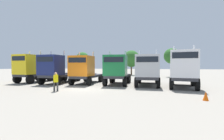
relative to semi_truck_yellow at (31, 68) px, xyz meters
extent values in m
plane|color=gray|center=(9.55, -3.28, -1.94)|extent=(200.00, 200.00, 0.00)
cube|color=#333338|center=(0.06, 1.10, -0.93)|extent=(2.54, 5.94, 0.30)
cube|color=yellow|center=(-0.04, -0.61, 0.49)|extent=(2.54, 2.54, 2.53)
cube|color=black|center=(-0.11, -1.83, 1.22)|extent=(2.10, 0.16, 0.55)
cylinder|color=silver|center=(0.99, 0.69, 0.79)|extent=(0.19, 0.19, 3.13)
cylinder|color=silver|center=(-0.90, 0.80, 0.79)|extent=(0.19, 0.19, 3.13)
cylinder|color=#333338|center=(0.14, 2.38, -0.72)|extent=(1.16, 1.16, 0.12)
cylinder|color=black|center=(1.03, -1.17, -1.39)|extent=(0.41, 1.13, 1.12)
cylinder|color=black|center=(-1.16, -1.04, -1.39)|extent=(0.41, 1.13, 1.12)
cylinder|color=black|center=(1.24, 2.35, -1.39)|extent=(0.41, 1.13, 1.12)
cylinder|color=black|center=(-0.96, 2.48, -1.39)|extent=(0.41, 1.13, 1.12)
cylinder|color=black|center=(1.30, 3.44, -1.39)|extent=(0.41, 1.13, 1.12)
cylinder|color=black|center=(-0.89, 3.57, -1.39)|extent=(0.41, 1.13, 1.12)
cube|color=#333338|center=(3.99, 0.98, -0.93)|extent=(2.28, 6.28, 0.30)
cube|color=navy|center=(4.02, -1.05, 0.40)|extent=(2.43, 2.24, 2.37)
cube|color=black|center=(4.04, -2.17, 1.06)|extent=(2.10, 0.07, 0.55)
cylinder|color=silver|center=(4.95, 0.22, 0.70)|extent=(0.18, 0.18, 2.97)
cylinder|color=silver|center=(3.05, 0.19, 0.70)|extent=(0.18, 0.18, 2.97)
cylinder|color=#333338|center=(3.98, 2.35, -0.72)|extent=(1.11, 1.11, 0.12)
cylinder|color=black|center=(5.13, -1.43, -1.39)|extent=(0.37, 1.12, 1.11)
cylinder|color=black|center=(2.93, -1.46, -1.39)|extent=(0.37, 1.12, 1.11)
cylinder|color=black|center=(5.07, 2.52, -1.39)|extent=(0.37, 1.12, 1.11)
cylinder|color=black|center=(2.87, 2.49, -1.39)|extent=(0.37, 1.12, 1.11)
cylinder|color=black|center=(5.06, 3.62, -1.39)|extent=(0.37, 1.12, 1.11)
cylinder|color=black|center=(2.86, 3.59, -1.39)|extent=(0.37, 1.12, 1.11)
cube|color=#333338|center=(7.60, 1.77, -1.02)|extent=(2.41, 6.46, 0.30)
cube|color=orange|center=(7.67, -0.26, 0.30)|extent=(2.48, 2.42, 2.35)
cube|color=black|center=(7.71, -1.45, 0.95)|extent=(2.10, 0.11, 0.55)
cylinder|color=silver|center=(8.57, 1.09, 0.60)|extent=(0.19, 0.19, 2.95)
cylinder|color=silver|center=(6.67, 1.03, 0.60)|extent=(0.19, 0.19, 2.95)
cylinder|color=#333338|center=(7.55, 3.17, -0.81)|extent=(1.14, 1.14, 0.12)
cylinder|color=black|center=(8.78, -0.69, -1.43)|extent=(0.38, 1.03, 1.02)
cylinder|color=black|center=(6.58, -0.77, -1.43)|extent=(0.38, 1.03, 1.02)
cylinder|color=black|center=(8.65, 3.40, -1.43)|extent=(0.38, 1.03, 1.02)
cylinder|color=black|center=(6.45, 3.33, -1.43)|extent=(0.38, 1.03, 1.02)
cylinder|color=black|center=(8.61, 4.50, -1.43)|extent=(0.38, 1.03, 1.02)
cylinder|color=black|center=(6.41, 4.43, -1.43)|extent=(0.38, 1.03, 1.02)
cube|color=#333338|center=(11.63, 1.60, -0.92)|extent=(2.59, 5.78, 0.30)
cube|color=#197238|center=(11.75, -0.10, 0.36)|extent=(2.55, 2.38, 2.27)
cube|color=black|center=(11.83, -1.23, 0.97)|extent=(2.10, 0.19, 0.55)
cylinder|color=silver|center=(12.61, 1.22, 0.66)|extent=(0.19, 0.19, 2.87)
cylinder|color=silver|center=(10.72, 1.09, 0.66)|extent=(0.19, 0.19, 2.87)
cylinder|color=#333338|center=(11.55, 2.84, -0.71)|extent=(1.17, 1.17, 0.12)
cylinder|color=black|center=(12.88, -0.43, -1.38)|extent=(0.43, 1.14, 1.12)
cylinder|color=black|center=(10.68, -0.59, -1.38)|extent=(0.43, 1.14, 1.12)
cylinder|color=black|center=(12.64, 2.89, -1.38)|extent=(0.43, 1.14, 1.12)
cylinder|color=black|center=(10.45, 2.74, -1.38)|extent=(0.43, 1.14, 1.12)
cylinder|color=black|center=(12.57, 3.99, -1.38)|extent=(0.43, 1.14, 1.12)
cylinder|color=black|center=(10.37, 3.84, -1.38)|extent=(0.43, 1.14, 1.12)
cube|color=#333338|center=(15.15, 1.86, -0.96)|extent=(2.48, 6.49, 0.30)
cube|color=#B7BABF|center=(15.24, -0.14, 0.33)|extent=(2.50, 2.51, 2.29)
cube|color=black|center=(15.29, -1.36, 0.95)|extent=(2.10, 0.13, 0.55)
cylinder|color=silver|center=(16.13, 1.26, 0.63)|extent=(0.19, 0.19, 2.89)
cylinder|color=silver|center=(14.23, 1.17, 0.63)|extent=(0.19, 0.19, 2.89)
cylinder|color=#333338|center=(15.09, 3.26, -0.75)|extent=(1.15, 1.15, 0.12)
cylinder|color=black|center=(16.36, -0.59, -1.40)|extent=(0.40, 1.09, 1.08)
cylinder|color=black|center=(14.16, -0.69, -1.40)|extent=(0.40, 1.09, 1.08)
cylinder|color=black|center=(16.18, 3.50, -1.40)|extent=(0.40, 1.09, 1.08)
cylinder|color=black|center=(13.98, 3.41, -1.40)|extent=(0.40, 1.09, 1.08)
cylinder|color=black|center=(16.13, 4.60, -1.40)|extent=(0.40, 1.09, 1.08)
cylinder|color=black|center=(13.93, 4.51, -1.40)|extent=(0.40, 1.09, 1.08)
cube|color=#333338|center=(18.88, 1.03, -0.93)|extent=(2.78, 6.11, 0.30)
cube|color=white|center=(18.70, -0.69, 0.50)|extent=(2.63, 2.68, 2.56)
cube|color=black|center=(18.58, -1.93, 1.25)|extent=(2.09, 0.25, 0.55)
cylinder|color=silver|center=(19.79, 0.58, 0.80)|extent=(0.20, 0.20, 3.16)
cylinder|color=silver|center=(17.90, 0.77, 0.80)|extent=(0.20, 0.20, 3.16)
cylinder|color=#333338|center=(19.01, 2.33, -0.72)|extent=(1.21, 1.21, 0.12)
cylinder|color=black|center=(19.74, -1.33, -1.39)|extent=(0.46, 1.15, 1.12)
cylinder|color=black|center=(17.55, -1.10, -1.39)|extent=(0.46, 1.15, 1.12)
cylinder|color=black|center=(20.11, 2.27, -1.39)|extent=(0.46, 1.15, 1.12)
cylinder|color=black|center=(17.92, 2.49, -1.39)|extent=(0.46, 1.15, 1.12)
cylinder|color=black|center=(20.22, 3.37, -1.39)|extent=(0.46, 1.15, 1.12)
cylinder|color=black|center=(18.03, 3.59, -1.39)|extent=(0.46, 1.15, 1.12)
cylinder|color=#3D3D3D|center=(7.85, -5.21, -1.54)|extent=(0.20, 0.20, 0.82)
cylinder|color=#3D3D3D|center=(7.59, -5.29, -1.54)|extent=(0.20, 0.20, 0.82)
cylinder|color=yellow|center=(7.72, -5.25, -0.80)|extent=(0.50, 0.50, 0.65)
sphere|color=tan|center=(7.72, -5.25, -0.37)|extent=(0.22, 0.22, 0.22)
cone|color=#F2590C|center=(19.32, -5.63, -1.64)|extent=(0.36, 0.36, 0.60)
cylinder|color=#4C3823|center=(-0.58, 16.13, -0.63)|extent=(0.36, 0.36, 2.62)
sphere|color=#286023|center=(-0.58, 16.13, 1.92)|extent=(3.10, 3.10, 3.10)
cylinder|color=#4C3823|center=(10.09, 20.65, -0.76)|extent=(0.36, 0.36, 2.36)
sphere|color=#286023|center=(10.09, 20.65, 2.02)|extent=(4.00, 4.00, 4.00)
cylinder|color=#4C3823|center=(18.92, 16.92, -0.46)|extent=(0.36, 0.36, 2.98)
sphere|color=#286023|center=(18.92, 16.92, 2.29)|extent=(3.15, 3.15, 3.15)
camera|label=1|loc=(16.36, -17.11, 0.31)|focal=25.34mm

